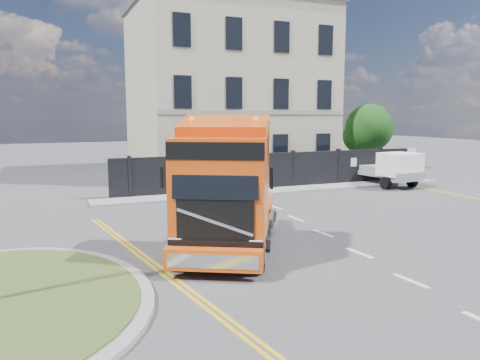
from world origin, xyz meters
name	(u,v)px	position (x,y,z in m)	size (l,w,h in m)	color
ground	(240,239)	(0.00, 0.00, 0.00)	(120.00, 120.00, 0.00)	#424244
hoarding_fence	(286,170)	(6.55, 9.00, 1.00)	(18.80, 0.25, 2.00)	black
georgian_building	(227,90)	(6.00, 16.50, 5.77)	(12.30, 10.30, 12.80)	#BCAD95
tree	(367,130)	(14.38, 12.10, 3.05)	(3.20, 3.20, 4.80)	#382619
pavement_far	(284,190)	(6.00, 8.10, 0.06)	(20.00, 1.60, 0.12)	gray
truck	(225,196)	(-1.03, -1.40, 1.75)	(5.24, 6.87, 3.90)	black
flatbed_pickup	(393,168)	(12.36, 7.09, 1.06)	(2.29, 4.88, 1.97)	gray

